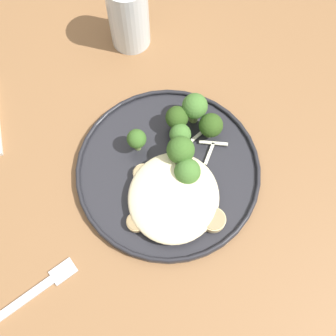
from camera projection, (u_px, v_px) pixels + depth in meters
ground at (163, 255)px, 1.34m from camera, size 6.00×6.00×0.00m
wooden_dining_table at (159, 187)px, 0.73m from camera, size 1.40×1.00×0.74m
dinner_plate at (168, 171)px, 0.65m from camera, size 0.29×0.29×0.02m
noodle_bed at (174, 197)px, 0.61m from camera, size 0.15×0.14×0.03m
seared_scallop_right_edge at (188, 183)px, 0.63m from camera, size 0.03×0.03×0.01m
seared_scallop_large_seared at (136, 222)px, 0.60m from camera, size 0.03×0.03×0.01m
seared_scallop_half_hidden at (158, 186)px, 0.62m from camera, size 0.02×0.02×0.01m
seared_scallop_on_noodles at (143, 174)px, 0.63m from camera, size 0.03×0.03×0.01m
seared_scallop_left_edge at (214, 220)px, 0.60m from camera, size 0.04×0.04×0.02m
broccoli_floret_left_leaning at (180, 135)px, 0.64m from camera, size 0.03×0.03×0.05m
broccoli_floret_right_tilted at (181, 150)px, 0.62m from camera, size 0.04×0.04×0.06m
broccoli_floret_near_rim at (177, 118)px, 0.64m from camera, size 0.04×0.04×0.05m
broccoli_floret_center_pile at (195, 107)px, 0.64m from camera, size 0.04×0.04×0.06m
broccoli_floret_front_edge at (211, 126)px, 0.64m from camera, size 0.04×0.04×0.05m
broccoli_floret_split_head at (187, 172)px, 0.61m from camera, size 0.04×0.04×0.05m
broccoli_floret_small_sprig at (137, 139)px, 0.63m from camera, size 0.03×0.03×0.05m
onion_sliver_short_strip at (213, 143)px, 0.66m from camera, size 0.01×0.05×0.00m
onion_sliver_pale_crescent at (209, 154)px, 0.65m from camera, size 0.04×0.01×0.00m
onion_sliver_curled_piece at (191, 141)px, 0.66m from camera, size 0.04×0.03×0.00m
water_glass at (129, 18)px, 0.70m from camera, size 0.07×0.07×0.13m
dinner_fork at (23, 301)px, 0.58m from camera, size 0.15×0.14×0.00m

